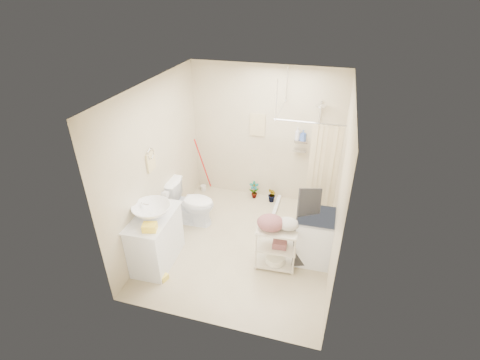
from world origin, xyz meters
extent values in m
plane|color=#C5B794|center=(0.00, 0.00, 0.00)|extent=(3.20, 3.20, 0.00)
cube|color=silver|center=(0.00, 0.00, 2.60)|extent=(2.80, 3.20, 0.04)
cube|color=beige|center=(0.00, 1.60, 1.30)|extent=(2.80, 0.04, 2.60)
cube|color=beige|center=(0.00, -1.60, 1.30)|extent=(2.80, 0.04, 2.60)
cube|color=beige|center=(-1.40, 0.00, 1.30)|extent=(0.04, 3.20, 2.60)
cube|color=beige|center=(1.40, 0.00, 1.30)|extent=(0.04, 3.20, 2.60)
cube|color=silver|center=(-1.16, -0.72, 0.42)|extent=(0.57, 0.98, 0.85)
imported|color=white|center=(-1.15, -0.73, 0.94)|extent=(0.61, 0.61, 0.19)
cube|color=yellow|center=(-1.03, -1.03, 0.90)|extent=(0.22, 0.19, 0.10)
cube|color=#FADF4A|center=(-0.93, -1.06, 0.06)|extent=(0.27, 0.24, 0.12)
imported|color=white|center=(-1.04, 0.37, 0.42)|extent=(0.83, 0.50, 0.83)
imported|color=#944A1F|center=(-0.15, 1.43, 0.18)|extent=(0.22, 0.19, 0.36)
imported|color=brown|center=(0.22, 1.38, 0.16)|extent=(0.22, 0.23, 0.32)
cube|color=beige|center=(-0.15, 1.58, 1.50)|extent=(0.28, 0.03, 0.42)
imported|color=silver|center=(0.60, 1.52, 1.44)|extent=(0.10, 0.10, 0.23)
imported|color=#3C5BAA|center=(0.70, 1.53, 1.41)|extent=(0.11, 0.11, 0.19)
cube|color=silver|center=(1.14, -0.01, 0.41)|extent=(0.57, 0.59, 0.81)
camera|label=1|loc=(1.16, -4.32, 3.81)|focal=26.00mm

